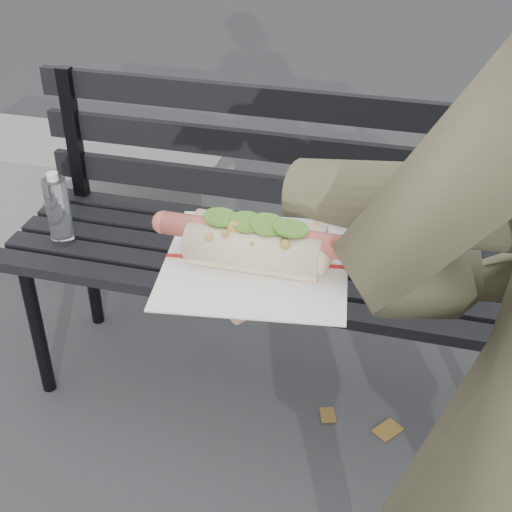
% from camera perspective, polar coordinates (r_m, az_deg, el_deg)
% --- Properties ---
extents(park_bench, '(1.50, 0.44, 0.88)m').
position_cam_1_polar(park_bench, '(1.93, 1.93, 2.06)').
color(park_bench, black).
rests_on(park_bench, ground).
extents(concrete_block, '(1.20, 0.40, 0.40)m').
position_cam_1_polar(concrete_block, '(2.91, -14.29, 5.13)').
color(concrete_block, slate).
rests_on(concrete_block, ground).
extents(held_hotdog, '(0.62, 0.31, 0.20)m').
position_cam_1_polar(held_hotdog, '(0.76, 15.13, 2.61)').
color(held_hotdog, '#4D4A33').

